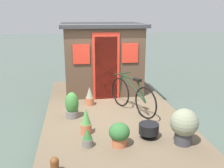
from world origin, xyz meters
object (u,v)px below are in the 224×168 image
potted_plant_geranium (86,122)px  mooring_bollard (55,165)px  potted_plant_fern (88,138)px  potted_plant_ivy (90,96)px  bicycle (132,96)px  houseboat_cabin (102,57)px  potted_plant_lavender (72,106)px  potted_plant_succulent (119,134)px  potted_plant_mint (184,125)px  charcoal_grill (149,129)px

potted_plant_geranium → mooring_bollard: size_ratio=2.07×
potted_plant_fern → potted_plant_ivy: 2.14m
bicycle → mooring_bollard: (-2.23, 1.68, -0.26)m
houseboat_cabin → bicycle: bearing=-166.4°
potted_plant_lavender → potted_plant_geranium: potted_plant_lavender is taller
potted_plant_geranium → potted_plant_succulent: bearing=-135.7°
houseboat_cabin → mooring_bollard: 4.46m
potted_plant_fern → potted_plant_mint: 1.73m
potted_plant_lavender → potted_plant_mint: potted_plant_mint is taller
potted_plant_fern → mooring_bollard: bearing=143.5°
potted_plant_mint → charcoal_grill: size_ratio=1.75×
bicycle → potted_plant_mint: 1.77m
potted_plant_lavender → potted_plant_geranium: (-0.86, -0.26, -0.03)m
potted_plant_mint → potted_plant_lavender: bearing=52.2°
houseboat_cabin → bicycle: (-1.98, -0.48, -0.61)m
houseboat_cabin → potted_plant_ivy: 1.65m
potted_plant_ivy → potted_plant_geranium: 1.64m
potted_plant_fern → mooring_bollard: potted_plant_fern is taller
houseboat_cabin → potted_plant_geranium: houseboat_cabin is taller
potted_plant_ivy → charcoal_grill: (-1.97, -0.98, -0.05)m
potted_plant_fern → potted_plant_ivy: size_ratio=0.71×
potted_plant_succulent → mooring_bollard: (-0.65, 1.08, -0.09)m
charcoal_grill → mooring_bollard: (-0.87, 1.69, -0.04)m
bicycle → potted_plant_geranium: (-1.01, 1.15, -0.15)m
potted_plant_lavender → mooring_bollard: potted_plant_lavender is taller
bicycle → potted_plant_succulent: bearing=159.3°
mooring_bollard → bicycle: bearing=-37.0°
potted_plant_fern → potted_plant_mint: size_ratio=0.52×
potted_plant_lavender → potted_plant_fern: 1.39m
potted_plant_lavender → houseboat_cabin: bearing=-23.6°
potted_plant_ivy → mooring_bollard: size_ratio=1.87×
potted_plant_succulent → charcoal_grill: potted_plant_succulent is taller
bicycle → mooring_bollard: bicycle is taller
bicycle → houseboat_cabin: bearing=13.6°
potted_plant_lavender → potted_plant_succulent: size_ratio=1.38×
potted_plant_lavender → charcoal_grill: potted_plant_lavender is taller
potted_plant_lavender → charcoal_grill: bearing=-130.3°
potted_plant_ivy → mooring_bollard: 2.93m
mooring_bollard → potted_plant_ivy: bearing=-14.1°
potted_plant_geranium → houseboat_cabin: bearing=-12.6°
potted_plant_lavender → mooring_bollard: size_ratio=2.31×
bicycle → potted_plant_geranium: 1.54m
potted_plant_geranium → mooring_bollard: potted_plant_geranium is taller
bicycle → potted_plant_lavender: (-0.15, 1.41, -0.12)m
potted_plant_geranium → potted_plant_mint: size_ratio=0.80×
potted_plant_fern → potted_plant_geranium: potted_plant_geranium is taller
potted_plant_succulent → potted_plant_fern: 0.56m
potted_plant_geranium → mooring_bollard: bearing=156.5°
potted_plant_ivy → mooring_bollard: (-2.84, 0.71, -0.09)m
potted_plant_succulent → charcoal_grill: bearing=-70.2°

